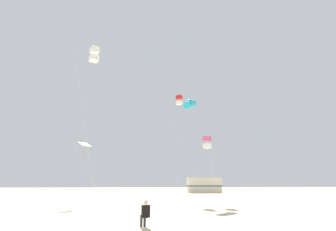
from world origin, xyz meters
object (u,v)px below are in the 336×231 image
kite_diamond_orange (85,146)px  kite_box_white (94,55)px  kite_flyer_standing (145,213)px  kite_tube_cyan (190,104)px  kite_box_scarlet (179,100)px  rv_van_cream (204,185)px  kite_box_rainbow (207,142)px

kite_diamond_orange → kite_box_white: bearing=-76.9°
kite_flyer_standing → kite_tube_cyan: (4.88, 13.98, 9.43)m
kite_box_white → kite_box_scarlet: kite_box_scarlet is taller
kite_flyer_standing → rv_van_cream: bearing=-125.9°
kite_box_rainbow → kite_box_white: bearing=-148.9°
rv_van_cream → kite_box_white: bearing=-116.2°
kite_flyer_standing → kite_box_scarlet: (4.34, 18.02, 11.08)m
rv_van_cream → kite_diamond_orange: bearing=-122.6°
kite_flyer_standing → kite_box_scarlet: kite_box_scarlet is taller
kite_flyer_standing → kite_diamond_orange: kite_diamond_orange is taller
kite_flyer_standing → kite_tube_cyan: 17.56m
kite_tube_cyan → kite_diamond_orange: 11.48m
rv_van_cream → kite_box_rainbow: bearing=-102.7°
kite_tube_cyan → kite_box_rainbow: kite_tube_cyan is taller
kite_diamond_orange → rv_van_cream: kite_diamond_orange is taller
kite_flyer_standing → rv_van_cream: size_ratio=0.18×
kite_diamond_orange → rv_van_cream: 32.29m
kite_box_white → kite_diamond_orange: size_ratio=2.20×
kite_box_white → kite_box_rainbow: 13.09m
kite_tube_cyan → kite_box_rainbow: (1.28, -1.64, -4.35)m
kite_flyer_standing → kite_diamond_orange: (-5.21, 11.70, 4.45)m
kite_tube_cyan → kite_box_rainbow: size_ratio=1.72×
kite_flyer_standing → kite_box_white: 13.04m
kite_box_white → rv_van_cream: (16.10, 32.41, -9.97)m
kite_diamond_orange → kite_flyer_standing: bearing=-66.0°
rv_van_cream → kite_box_scarlet: bearing=-110.6°
kite_box_scarlet → rv_van_cream: (7.82, 20.65, -10.31)m
kite_flyer_standing → kite_box_rainbow: size_ratio=0.19×
kite_flyer_standing → kite_box_white: (-3.95, 6.26, 10.74)m
kite_box_scarlet → kite_box_white: bearing=-125.2°
kite_box_scarlet → kite_box_rainbow: bearing=-72.1°
kite_flyer_standing → kite_box_rainbow: kite_box_rainbow is taller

